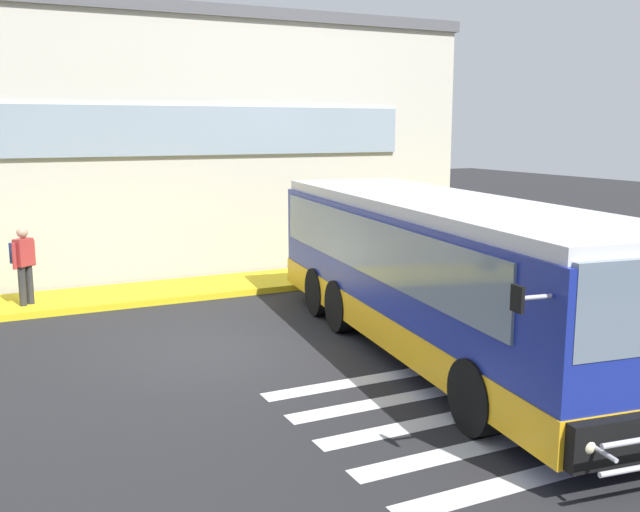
# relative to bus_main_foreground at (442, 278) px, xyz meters

# --- Properties ---
(ground_plane) EXTENTS (80.00, 90.00, 0.02)m
(ground_plane) POSITION_rel_bus_main_foreground_xyz_m (-3.35, 1.74, -1.34)
(ground_plane) COLOR #232326
(ground_plane) RESTS_ON ground
(bay_paint_stripes) EXTENTS (4.40, 3.96, 0.01)m
(bay_paint_stripes) POSITION_rel_bus_main_foreground_xyz_m (-1.35, -2.46, -1.33)
(bay_paint_stripes) COLOR silver
(bay_paint_stripes) RESTS_ON ground
(terminal_building) EXTENTS (20.01, 13.80, 6.88)m
(terminal_building) POSITION_rel_bus_main_foreground_xyz_m (-4.02, 13.30, 2.10)
(terminal_building) COLOR beige
(terminal_building) RESTS_ON ground
(boarding_curb) EXTENTS (22.21, 2.00, 0.15)m
(boarding_curb) POSITION_rel_bus_main_foreground_xyz_m (-3.35, 6.54, -1.26)
(boarding_curb) COLOR yellow
(boarding_curb) RESTS_ON ground
(bus_main_foreground) EXTENTS (4.23, 10.74, 2.70)m
(bus_main_foreground) POSITION_rel_bus_main_foreground_xyz_m (0.00, 0.00, 0.00)
(bus_main_foreground) COLOR navy
(bus_main_foreground) RESTS_ON ground
(passenger_by_doorway) EXTENTS (0.52, 0.50, 1.68)m
(passenger_by_doorway) POSITION_rel_bus_main_foreground_xyz_m (-6.27, 6.26, -0.22)
(passenger_by_doorway) COLOR #2D2D33
(passenger_by_doorway) RESTS_ON boarding_curb
(safety_bollard_yellow) EXTENTS (0.18, 0.18, 0.90)m
(safety_bollard_yellow) POSITION_rel_bus_main_foreground_xyz_m (0.28, 5.34, -0.88)
(safety_bollard_yellow) COLOR yellow
(safety_bollard_yellow) RESTS_ON ground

